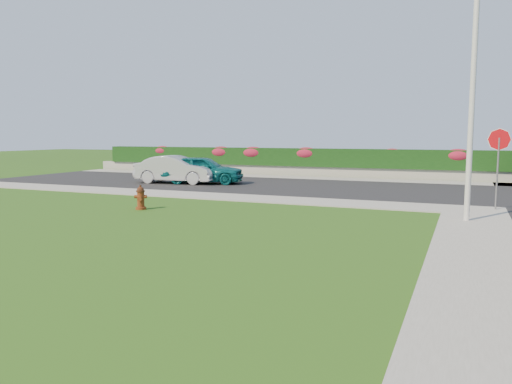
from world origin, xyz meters
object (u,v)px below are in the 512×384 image
at_px(fire_hydrant, 141,198).
at_px(sedan_silver, 177,169).
at_px(stop_sign, 499,149).
at_px(sedan_teal, 203,169).
at_px(utility_pole, 472,109).

bearing_deg(fire_hydrant, sedan_silver, 90.49).
relative_size(fire_hydrant, stop_sign, 0.30).
bearing_deg(sedan_teal, utility_pole, -132.90).
bearing_deg(utility_pole, stop_sign, 72.02).
height_order(fire_hydrant, stop_sign, stop_sign).
distance_m(sedan_teal, stop_sign, 14.17).
bearing_deg(sedan_silver, stop_sign, -109.59).
height_order(sedan_teal, stop_sign, stop_sign).
bearing_deg(stop_sign, utility_pole, -95.18).
height_order(sedan_silver, stop_sign, stop_sign).
height_order(sedan_teal, sedan_silver, sedan_teal).
bearing_deg(sedan_silver, utility_pole, -120.52).
height_order(utility_pole, stop_sign, utility_pole).
height_order(sedan_teal, utility_pole, utility_pole).
xyz_separation_m(sedan_teal, stop_sign, (13.50, -4.08, 1.31)).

